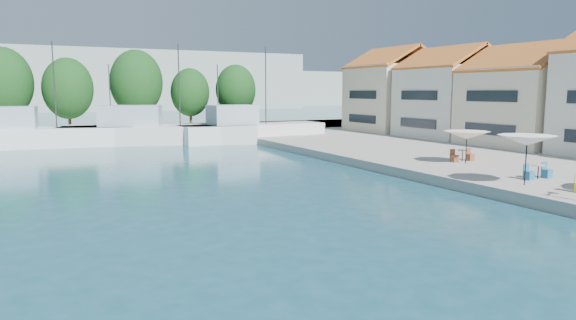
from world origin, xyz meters
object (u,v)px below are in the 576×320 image
trawler_03 (156,133)px  trawler_04 (249,131)px  umbrella_cream (467,135)px  umbrella_white (527,140)px  trawler_02 (33,136)px

trawler_03 → trawler_04: bearing=5.4°
umbrella_cream → trawler_04: bearing=100.0°
trawler_04 → umbrella_white: trawler_04 is taller
trawler_03 → trawler_04: same height
umbrella_cream → trawler_02: bearing=130.2°
umbrella_white → umbrella_cream: bearing=65.7°
trawler_02 → umbrella_white: trawler_02 is taller
umbrella_white → trawler_02: bearing=120.8°
trawler_02 → trawler_04: bearing=-5.1°
trawler_03 → umbrella_cream: size_ratio=6.72×
trawler_03 → umbrella_white: (10.53, -34.49, 1.75)m
trawler_02 → umbrella_white: (21.57, -36.14, 1.75)m
trawler_02 → umbrella_white: 42.12m
trawler_03 → umbrella_cream: 30.81m
trawler_02 → umbrella_cream: (24.68, -29.24, 1.36)m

